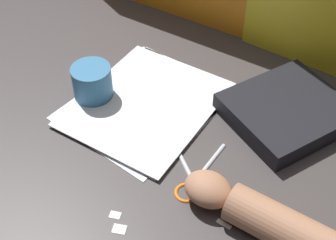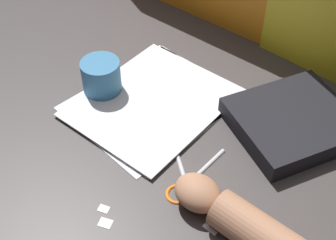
% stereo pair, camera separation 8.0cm
% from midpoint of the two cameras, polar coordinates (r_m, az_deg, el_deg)
% --- Properties ---
extents(ground_plane, '(6.00, 6.00, 0.00)m').
position_cam_midpoint_polar(ground_plane, '(0.95, -2.62, -2.26)').
color(ground_plane, '#3D3838').
extents(paper_stack, '(0.29, 0.34, 0.01)m').
position_cam_midpoint_polar(paper_stack, '(1.02, -4.88, 1.90)').
color(paper_stack, white).
rests_on(paper_stack, ground_plane).
extents(book_closed, '(0.28, 0.29, 0.04)m').
position_cam_midpoint_polar(book_closed, '(0.99, 12.10, 0.99)').
color(book_closed, black).
rests_on(book_closed, ground_plane).
extents(scissors, '(0.15, 0.16, 0.01)m').
position_cam_midpoint_polar(scissors, '(0.87, 0.61, -7.40)').
color(scissors, silver).
rests_on(scissors, ground_plane).
extents(hand_forearm, '(0.29, 0.08, 0.07)m').
position_cam_midpoint_polar(hand_forearm, '(0.80, 8.70, -11.83)').
color(hand_forearm, '#A87556').
rests_on(hand_forearm, ground_plane).
extents(paper_scrap_mid, '(0.02, 0.02, 0.00)m').
position_cam_midpoint_polar(paper_scrap_mid, '(0.84, -9.23, -11.49)').
color(paper_scrap_mid, white).
rests_on(paper_scrap_mid, ground_plane).
extents(paper_scrap_far, '(0.03, 0.01, 0.00)m').
position_cam_midpoint_polar(paper_scrap_far, '(0.82, 4.04, -12.66)').
color(paper_scrap_far, white).
rests_on(paper_scrap_far, ground_plane).
extents(paper_scrap_side, '(0.03, 0.03, 0.00)m').
position_cam_midpoint_polar(paper_scrap_side, '(0.83, -8.78, -13.14)').
color(paper_scrap_side, white).
rests_on(paper_scrap_side, ground_plane).
extents(mug, '(0.09, 0.09, 0.08)m').
position_cam_midpoint_polar(mug, '(1.03, -11.41, 4.31)').
color(mug, teal).
rests_on(mug, ground_plane).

